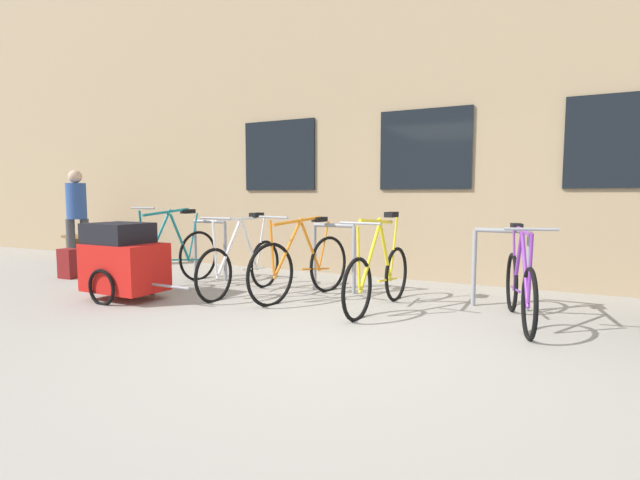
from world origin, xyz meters
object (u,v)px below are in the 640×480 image
at_px(bicycle_white, 241,264).
at_px(backpack, 69,263).
at_px(bicycle_teal, 172,256).
at_px(bicycle_yellow, 379,275).
at_px(wooden_bench, 95,243).
at_px(bike_trailer, 124,260).
at_px(person_by_bench, 77,212).
at_px(bicycle_orange, 302,265).
at_px(bicycle_purple, 520,286).

xyz_separation_m(bicycle_white, backpack, (-2.96, -0.24, -0.15)).
height_order(bicycle_teal, bicycle_yellow, bicycle_teal).
distance_m(bicycle_yellow, wooden_bench, 6.18).
xyz_separation_m(bicycle_teal, bike_trailer, (0.14, -0.93, 0.07)).
bearing_deg(backpack, person_by_bench, 136.72).
distance_m(bike_trailer, wooden_bench, 3.83).
relative_size(bicycle_teal, wooden_bench, 1.23).
bearing_deg(bicycle_teal, person_by_bench, 168.68).
relative_size(bicycle_orange, bicycle_purple, 1.05).
bearing_deg(wooden_bench, backpack, -48.91).
bearing_deg(person_by_bench, bike_trailer, -27.73).
distance_m(bicycle_yellow, person_by_bench, 5.71).
xyz_separation_m(bike_trailer, wooden_bench, (-3.19, 2.12, -0.13)).
bearing_deg(bicycle_purple, bicycle_white, -178.63).
relative_size(bicycle_teal, backpack, 3.92).
relative_size(bicycle_white, bike_trailer, 1.15).
height_order(bicycle_orange, bicycle_purple, bicycle_orange).
bearing_deg(bicycle_orange, backpack, -174.37).
bearing_deg(bicycle_teal, bicycle_yellow, -0.77).
xyz_separation_m(bicycle_white, bike_trailer, (-1.05, -0.90, 0.10)).
bearing_deg(bike_trailer, bicycle_white, 40.43).
bearing_deg(bicycle_yellow, bicycle_teal, 179.23).
xyz_separation_m(bike_trailer, backpack, (-1.91, 0.65, -0.25)).
bearing_deg(bicycle_yellow, wooden_bench, 168.54).
bearing_deg(person_by_bench, bicycle_teal, -11.32).
bearing_deg(bicycle_teal, bike_trailer, -81.22).
bearing_deg(bicycle_teal, bicycle_purple, 0.53).
xyz_separation_m(bicycle_purple, wooden_bench, (-7.47, 1.15, -0.02)).
distance_m(wooden_bench, backpack, 1.95).
distance_m(bicycle_orange, bicycle_white, 0.80).
height_order(bike_trailer, wooden_bench, bike_trailer).
height_order(bicycle_teal, person_by_bench, person_by_bench).
xyz_separation_m(bicycle_purple, bicycle_white, (-3.23, -0.08, 0.01)).
xyz_separation_m(bicycle_yellow, bicycle_white, (-1.82, 0.00, -0.00)).
height_order(bicycle_yellow, bike_trailer, bicycle_yellow).
xyz_separation_m(bicycle_white, wooden_bench, (-4.24, 1.22, -0.03)).
height_order(wooden_bench, backpack, wooden_bench).
xyz_separation_m(bicycle_orange, bike_trailer, (-1.85, -1.02, 0.08)).
bearing_deg(bicycle_teal, bicycle_white, -1.76).
height_order(bicycle_purple, bicycle_white, bicycle_white).
height_order(bicycle_yellow, bicycle_white, bicycle_yellow).
distance_m(bicycle_orange, bicycle_purple, 2.44).
distance_m(bicycle_orange, bicycle_teal, 1.99).
relative_size(bicycle_teal, bicycle_purple, 1.04).
bearing_deg(bicycle_white, bicycle_orange, 9.11).
bearing_deg(bicycle_orange, bicycle_yellow, -7.28).
bearing_deg(person_by_bench, backpack, -42.86).
xyz_separation_m(bicycle_orange, bicycle_yellow, (1.02, -0.13, -0.02)).
height_order(bicycle_orange, wooden_bench, bicycle_orange).
xyz_separation_m(bicycle_purple, person_by_bench, (-7.06, 0.49, 0.59)).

